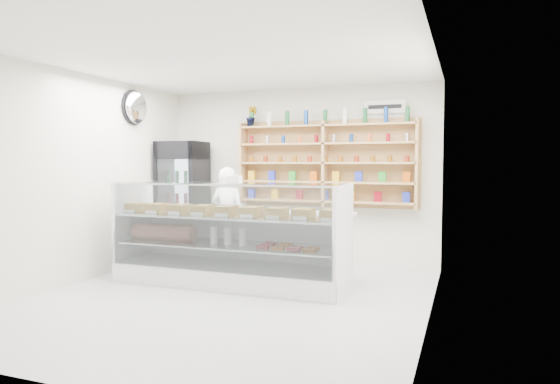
% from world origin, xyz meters
% --- Properties ---
extents(room, '(5.00, 5.00, 5.00)m').
position_xyz_m(room, '(0.00, 0.00, 1.40)').
color(room, '#BCBCC2').
rests_on(room, ground).
extents(display_counter, '(3.09, 0.92, 1.35)m').
position_xyz_m(display_counter, '(-0.32, 0.65, 0.37)').
color(display_counter, white).
rests_on(display_counter, floor).
extents(shop_worker, '(0.58, 0.40, 1.54)m').
position_xyz_m(shop_worker, '(-0.80, 1.57, 0.77)').
color(shop_worker, white).
rests_on(shop_worker, floor).
extents(drinks_cooler, '(0.75, 0.73, 1.95)m').
position_xyz_m(drinks_cooler, '(-1.85, 1.98, 0.98)').
color(drinks_cooler, black).
rests_on(drinks_cooler, floor).
extents(wall_shelving, '(2.84, 0.28, 1.33)m').
position_xyz_m(wall_shelving, '(0.50, 2.34, 1.59)').
color(wall_shelving, '#A47B4D').
rests_on(wall_shelving, back_wall).
extents(potted_plant, '(0.20, 0.17, 0.33)m').
position_xyz_m(potted_plant, '(-0.75, 2.34, 2.36)').
color(potted_plant, '#1E6626').
rests_on(potted_plant, wall_shelving).
extents(security_mirror, '(0.15, 0.50, 0.50)m').
position_xyz_m(security_mirror, '(-2.17, 1.20, 2.45)').
color(security_mirror, silver).
rests_on(security_mirror, left_wall).
extents(wall_sign, '(0.62, 0.03, 0.20)m').
position_xyz_m(wall_sign, '(1.40, 2.47, 2.45)').
color(wall_sign, white).
rests_on(wall_sign, back_wall).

